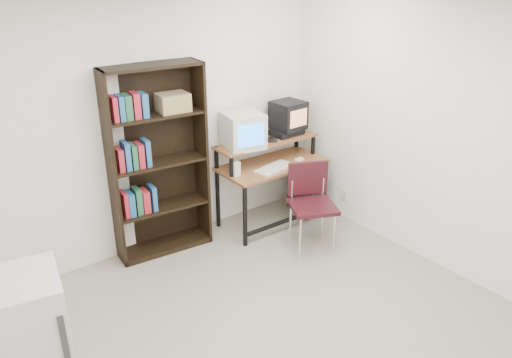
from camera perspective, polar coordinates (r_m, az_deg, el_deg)
floor at (r=4.30m, az=2.42°, el=-17.71°), size 4.00×4.00×0.01m
ceiling at (r=3.25m, az=3.23°, el=19.42°), size 4.00×4.00×0.01m
back_wall at (r=5.17m, az=-11.72°, el=5.76°), size 4.00×0.01×2.60m
right_wall at (r=5.03m, az=20.54°, el=4.24°), size 0.01×4.00×2.60m
computer_desk at (r=5.70m, az=1.79°, el=1.45°), size 1.26×0.65×0.98m
crt_monitor at (r=5.43m, az=-1.51°, el=5.57°), size 0.47×0.47×0.38m
vcr at (r=5.86m, az=3.47°, el=5.34°), size 0.37×0.27×0.08m
crt_tv at (r=5.83m, az=3.71°, el=7.29°), size 0.36×0.36×0.32m
cd_spindle at (r=5.64m, az=1.83°, el=4.47°), size 0.13×0.13×0.05m
keyboard at (r=5.52m, az=2.14°, el=1.20°), size 0.50×0.29×0.03m
mousepad at (r=5.79m, az=4.91°, el=2.03°), size 0.25×0.21×0.01m
mouse at (r=5.78m, az=4.96°, el=2.21°), size 0.10×0.07×0.03m
desk_speaker at (r=5.32m, az=-2.33°, el=1.09°), size 0.09×0.08×0.17m
pc_tower at (r=6.14m, az=5.37°, el=-1.91°), size 0.30×0.48×0.42m
school_chair at (r=5.30m, az=6.28°, el=-2.02°), size 0.61×0.61×0.91m
bookshelf at (r=5.12m, az=-11.31°, el=2.10°), size 1.01×0.42×1.97m
mini_fridge at (r=3.91m, az=-24.80°, el=-16.23°), size 0.64×0.65×0.94m
wall_outlet at (r=6.02m, az=10.05°, el=-1.77°), size 0.02×0.08×0.12m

